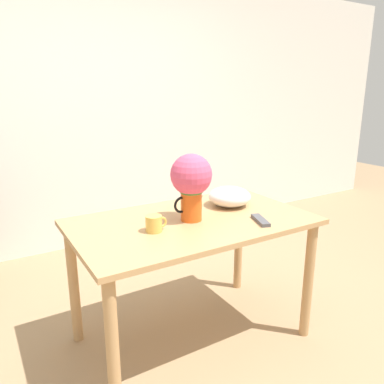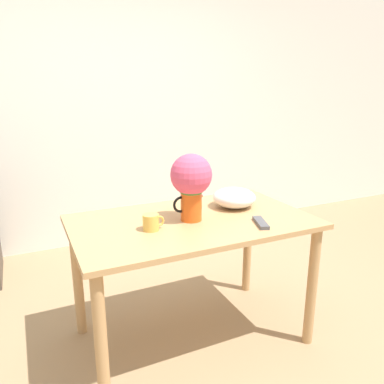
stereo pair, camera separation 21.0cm
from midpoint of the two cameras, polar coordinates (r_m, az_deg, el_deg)
The scene contains 7 objects.
ground_plane at distance 2.37m, azimuth 0.70°, elevation -23.99°, with size 12.00×12.00×0.00m, color #9E7F5B.
wall_back at distance 3.73m, azimuth -16.31°, elevation 11.69°, with size 8.00×0.05×2.60m.
table at distance 2.20m, azimuth -2.72°, elevation -6.97°, with size 1.36×0.81×0.78m.
flower_vase at distance 2.08m, azimuth -3.01°, elevation 1.70°, with size 0.23×0.23×0.38m.
coffee_mug at distance 1.99m, azimuth -8.80°, elevation -4.83°, with size 0.12×0.09×0.09m.
white_bowl at distance 2.39m, azimuth 3.26°, elevation -0.71°, with size 0.27×0.27×0.12m.
remote_control at distance 2.13m, azimuth 7.58°, elevation -4.30°, with size 0.11×0.19×0.02m.
Camera 1 is at (-1.06, -1.51, 1.51)m, focal length 35.00 mm.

